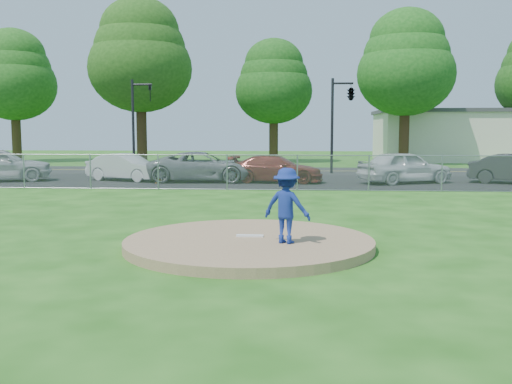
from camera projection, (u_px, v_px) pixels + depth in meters
The scene contains 19 objects.
ground at pixel (271, 196), 22.31m from camera, with size 120.00×120.00×0.00m, color #1A5011.
pitchers_mound at pixel (249, 243), 12.38m from camera, with size 5.40×5.40×0.20m, color #8E6F4E.
pitching_rubber at pixel (250, 236), 12.57m from camera, with size 0.60×0.15×0.04m, color white.
chain_link_fence at pixel (274, 173), 24.21m from camera, with size 40.00×0.06×1.50m, color gray.
parking_lot at pixel (278, 181), 28.75m from camera, with size 50.00×8.00×0.01m, color black.
street at pixel (282, 171), 36.19m from camera, with size 60.00×7.00×0.01m, color black.
commercial_building at pixel (474, 135), 48.64m from camera, with size 16.40×9.40×4.30m.
tree_far_left at pixel (14, 74), 46.01m from camera, with size 6.72×6.72×10.74m.
tree_left at pixel (140, 55), 43.07m from camera, with size 7.84×7.84×12.53m.
tree_center at pixel (274, 81), 45.49m from camera, with size 6.16×6.16×9.84m.
tree_right at pixel (406, 62), 42.63m from camera, with size 7.28×7.28×11.63m.
traffic_signal_left at pixel (137, 117), 34.50m from camera, with size 1.28×0.20×5.60m.
traffic_signal_center at pixel (349, 95), 33.41m from camera, with size 1.42×2.48×5.60m.
pitcher at pixel (287, 206), 11.79m from camera, with size 1.01×0.58×1.57m, color navy.
traffic_cone at pixel (159, 176), 27.52m from camera, with size 0.37×0.37×0.71m, color orange.
parked_car_white at pixel (126, 167), 28.90m from camera, with size 1.44×4.13×1.36m, color silver.
parked_car_gray at pixel (203, 167), 28.32m from camera, with size 2.47×5.35×1.49m, color gray.
parked_car_darkred at pixel (276, 169), 27.83m from camera, with size 1.86×4.56×1.32m, color maroon.
parked_car_pearl at pixel (405, 167), 27.44m from camera, with size 1.84×4.58×1.56m, color silver.
Camera 1 is at (1.07, -12.15, 2.52)m, focal length 40.00 mm.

